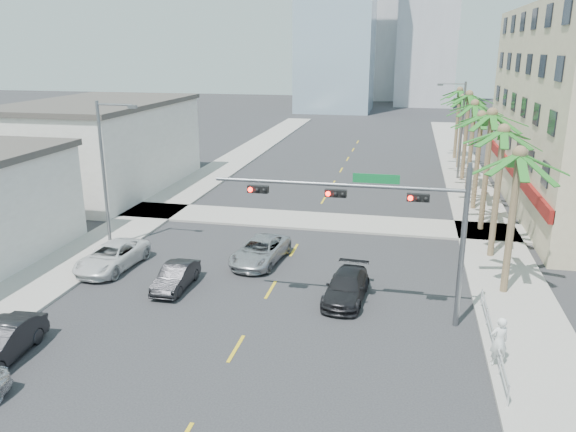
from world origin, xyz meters
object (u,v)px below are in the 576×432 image
object	(u,v)px
car_parked_mid	(1,343)
car_lane_center	(260,251)
car_parked_far	(112,256)
pedestrian	(499,341)
car_lane_right	(346,287)
car_lane_left	(176,277)
traffic_signal_mast	(388,213)

from	to	relation	value
car_parked_mid	car_lane_center	size ratio (longest dim) A/B	0.88
car_parked_far	pedestrian	distance (m)	20.68
car_lane_right	car_lane_left	bearing A→B (deg)	-172.84
car_lane_center	pedestrian	xyz separation A→B (m)	(11.80, -8.92, 0.45)
car_parked_far	car_lane_center	distance (m)	8.33
car_parked_far	car_lane_left	bearing A→B (deg)	-17.05
traffic_signal_mast	car_lane_left	distance (m)	11.56
car_lane_left	traffic_signal_mast	bearing A→B (deg)	-7.09
car_lane_left	car_lane_center	size ratio (longest dim) A/B	0.76
car_parked_far	car_lane_left	world-z (taller)	car_parked_far
traffic_signal_mast	car_parked_mid	size ratio (longest dim) A/B	2.52
car_lane_left	pedestrian	bearing A→B (deg)	-16.90
car_parked_mid	car_lane_center	bearing A→B (deg)	55.20
car_parked_mid	pedestrian	xyz separation A→B (m)	(19.14, 3.46, 0.43)
car_lane_left	car_lane_center	bearing A→B (deg)	52.75
car_parked_mid	pedestrian	size ratio (longest dim) A/B	2.20
car_parked_far	pedestrian	bearing A→B (deg)	-13.41
traffic_signal_mast	car_parked_far	size ratio (longest dim) A/B	2.18
car_lane_left	car_lane_center	world-z (taller)	car_lane_center
traffic_signal_mast	car_lane_left	xyz separation A→B (m)	(-10.61, 1.25, -4.43)
traffic_signal_mast	car_lane_left	world-z (taller)	traffic_signal_mast
car_lane_right	pedestrian	size ratio (longest dim) A/B	2.27
car_parked_mid	car_lane_left	distance (m)	8.91
car_lane_right	pedestrian	distance (m)	8.11
car_parked_mid	car_lane_left	size ratio (longest dim) A/B	1.16
traffic_signal_mast	car_lane_left	bearing A→B (deg)	173.26
car_parked_far	car_lane_right	bearing A→B (deg)	-1.36
traffic_signal_mast	car_parked_far	bearing A→B (deg)	168.67
car_parked_mid	car_lane_right	size ratio (longest dim) A/B	0.97
car_parked_mid	car_parked_far	bearing A→B (deg)	89.16
car_lane_left	pedestrian	size ratio (longest dim) A/B	1.90
pedestrian	car_lane_center	bearing A→B (deg)	-57.14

